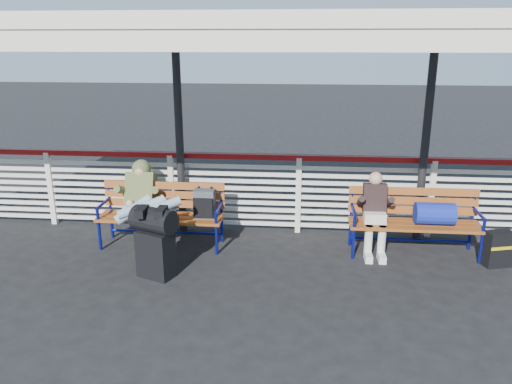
# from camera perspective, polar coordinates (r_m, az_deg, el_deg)

# --- Properties ---
(ground) EXTENTS (60.00, 60.00, 0.00)m
(ground) POSITION_cam_1_polar(r_m,az_deg,el_deg) (6.22, 4.47, -10.94)
(ground) COLOR black
(ground) RESTS_ON ground
(fence) EXTENTS (12.08, 0.08, 1.24)m
(fence) POSITION_cam_1_polar(r_m,az_deg,el_deg) (7.73, 4.87, 0.02)
(fence) COLOR silver
(fence) RESTS_ON ground
(canopy) EXTENTS (12.60, 3.60, 3.16)m
(canopy) POSITION_cam_1_polar(r_m,az_deg,el_deg) (6.37, 5.29, 18.12)
(canopy) COLOR silver
(canopy) RESTS_ON ground
(luggage_stack) EXTENTS (0.64, 0.50, 0.93)m
(luggage_stack) POSITION_cam_1_polar(r_m,az_deg,el_deg) (6.42, -11.49, -5.36)
(luggage_stack) COLOR black
(luggage_stack) RESTS_ON ground
(bench_left) EXTENTS (1.80, 0.56, 0.92)m
(bench_left) POSITION_cam_1_polar(r_m,az_deg,el_deg) (7.34, -9.53, -1.76)
(bench_left) COLOR #984E1D
(bench_left) RESTS_ON ground
(bench_right) EXTENTS (1.80, 0.56, 0.92)m
(bench_right) POSITION_cam_1_polar(r_m,az_deg,el_deg) (7.31, 18.51, -2.49)
(bench_right) COLOR #984E1D
(bench_right) RESTS_ON ground
(traveler_man) EXTENTS (0.94, 1.64, 0.77)m
(traveler_man) POSITION_cam_1_polar(r_m,az_deg,el_deg) (7.05, -12.71, -1.33)
(traveler_man) COLOR #87A1B6
(traveler_man) RESTS_ON ground
(companion_person) EXTENTS (0.32, 0.66, 1.15)m
(companion_person) POSITION_cam_1_polar(r_m,az_deg,el_deg) (7.17, 13.42, -2.31)
(companion_person) COLOR beige
(companion_person) RESTS_ON ground
(suitcase_side) EXTENTS (0.39, 0.30, 0.49)m
(suitcase_side) POSITION_cam_1_polar(r_m,az_deg,el_deg) (7.42, 25.93, -5.85)
(suitcase_side) COLOR black
(suitcase_side) RESTS_ON ground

